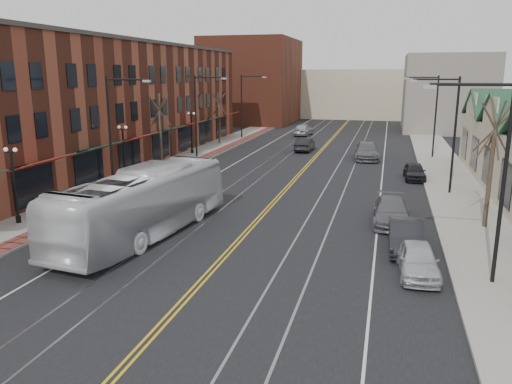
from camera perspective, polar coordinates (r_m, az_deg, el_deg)
The scene contains 30 objects.
ground at distance 18.26m, azimuth -10.04°, elevation -14.05°, with size 160.00×160.00×0.00m, color black.
sidewalk_left at distance 40.38m, azimuth -13.68°, elevation 1.21°, with size 4.00×120.00×0.15m, color gray.
sidewalk_right at distance 35.93m, azimuth 22.33°, elevation -0.93°, with size 4.00×120.00×0.15m, color gray.
building_left at distance 49.19m, azimuth -17.41°, elevation 9.50°, with size 10.00×50.00×11.00m, color brown.
backdrop_left at distance 87.71m, azimuth -0.38°, elevation 12.55°, with size 14.00×18.00×14.00m, color brown.
backdrop_mid at distance 99.93m, azimuth 11.01°, elevation 10.99°, with size 22.00×14.00×9.00m, color #B7AB8D.
backdrop_right at distance 80.05m, azimuth 20.92°, elevation 10.53°, with size 12.00×16.00×11.00m, color slate.
streetlight_l_1 at distance 35.73m, azimuth -15.82°, elevation 7.57°, with size 3.33×0.25×8.00m.
streetlight_l_2 at distance 50.12m, azimuth -6.44°, elevation 9.54°, with size 3.33×0.25×8.00m.
streetlight_l_3 at distance 65.26m, azimuth -1.28°, elevation 10.51°, with size 3.33×0.25×8.00m.
streetlight_r_0 at distance 21.25m, azimuth 25.48°, elevation 3.08°, with size 3.33×0.25×8.00m.
streetlight_r_1 at distance 36.97m, azimuth 21.16°, elevation 7.36°, with size 3.33×0.25×8.00m.
streetlight_r_2 at distance 52.86m, azimuth 19.41°, elevation 9.07°, with size 3.33×0.25×8.00m.
lamppost_l_1 at distance 30.73m, azimuth -25.86°, elevation 0.50°, with size 0.84×0.28×4.27m.
lamppost_l_2 at distance 40.38m, azimuth -14.85°, elevation 4.21°, with size 0.84×0.28×4.27m.
lamppost_l_3 at distance 52.88m, azimuth -7.36°, elevation 6.64°, with size 0.84×0.28×4.27m.
tree_left_near at distance 45.34m, azimuth -10.88°, elevation 7.06°, with size 1.78×1.37×6.48m.
tree_left_far at distance 60.11m, azimuth -4.23°, elevation 8.55°, with size 1.66×1.28×6.02m.
tree_right_mid at distance 29.48m, azimuth 25.32°, elevation 3.14°, with size 1.90×1.46×6.93m.
manhole_far at distance 30.21m, azimuth -23.15°, elevation -3.44°, with size 0.60×0.60×0.02m, color #592D19.
traffic_signal at distance 42.89m, azimuth -9.66°, elevation 5.19°, with size 0.18×0.15×3.80m.
transit_bus at distance 26.56m, azimuth -12.70°, elevation -1.27°, with size 2.98×12.73×3.55m, color white.
parked_suv at distance 30.00m, azimuth -18.83°, elevation -2.09°, with size 2.34×5.07×1.41m, color silver.
parked_car_a at distance 22.35m, azimuth 18.01°, elevation -7.36°, with size 1.61×4.01×1.37m, color silver.
parked_car_b at distance 25.17m, azimuth 16.72°, elevation -4.81°, with size 1.55×4.44×1.46m, color black.
parked_car_c at distance 29.35m, azimuth 15.19°, elevation -2.15°, with size 2.00×4.92×1.43m, color slate.
parked_car_d at distance 42.04m, azimuth 17.67°, elevation 2.26°, with size 1.60×3.98×1.35m, color black.
distant_car_left at distance 55.14m, azimuth 5.59°, elevation 5.44°, with size 1.58×4.52×1.49m, color black.
distant_car_right at distance 50.82m, azimuth 12.52°, elevation 4.58°, with size 2.29×5.62×1.63m, color slate.
distant_car_far at distance 69.11m, azimuth 5.44°, elevation 7.12°, with size 1.95×4.84×1.65m, color #ACADB4.
Camera 1 is at (7.08, -14.61, 8.37)m, focal length 35.00 mm.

